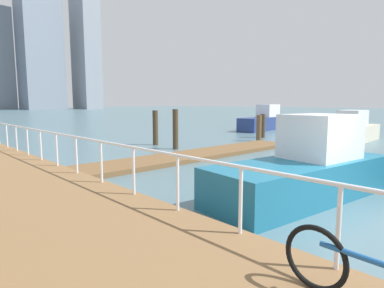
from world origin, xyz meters
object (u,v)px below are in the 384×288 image
moored_boat_1 (265,121)px  bicycle_at_railing (368,276)px  moored_boat_2 (355,130)px  moored_boat_0 (306,169)px

moored_boat_1 → bicycle_at_railing: (-21.34, -15.69, -0.03)m
moored_boat_1 → moored_boat_2: (-3.45, -8.98, -0.06)m
moored_boat_0 → moored_boat_2: (13.45, 3.77, 0.01)m
bicycle_at_railing → moored_boat_1: bearing=36.3°
moored_boat_1 → bicycle_at_railing: 26.48m
moored_boat_1 → bicycle_at_railing: bearing=-143.7°
moored_boat_0 → moored_boat_1: 21.17m
moored_boat_0 → bicycle_at_railing: bearing=-146.5°
moored_boat_2 → bicycle_at_railing: bearing=-159.4°
moored_boat_2 → bicycle_at_railing: 19.10m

